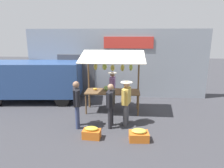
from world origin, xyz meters
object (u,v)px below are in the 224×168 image
at_px(vendor_with_sunhat, 112,86).
at_px(produce_crate_side, 92,133).
at_px(market_stall, 113,75).
at_px(shopper_with_shopping_bag, 111,103).
at_px(shopper_in_striped_shirt, 77,101).
at_px(parked_van, 31,78).
at_px(shopper_with_ponytail, 126,100).
at_px(produce_crate_near, 139,135).

bearing_deg(vendor_with_sunhat, produce_crate_side, -4.75).
distance_m(market_stall, shopper_with_shopping_bag, 1.64).
bearing_deg(shopper_with_shopping_bag, shopper_in_striped_shirt, 101.09).
bearing_deg(shopper_with_shopping_bag, market_stall, 8.36).
bearing_deg(market_stall, parked_van, -15.18).
xyz_separation_m(shopper_with_shopping_bag, parked_van, (4.05, -2.58, 0.24)).
bearing_deg(shopper_with_shopping_bag, produce_crate_side, 154.23).
xyz_separation_m(shopper_with_ponytail, produce_crate_near, (-0.40, 1.10, -0.76)).
height_order(shopper_with_ponytail, produce_crate_near, shopper_with_ponytail).
relative_size(market_stall, produce_crate_near, 4.06).
bearing_deg(produce_crate_near, shopper_in_striped_shirt, -20.20).
bearing_deg(shopper_in_striped_shirt, produce_crate_near, -126.71).
distance_m(shopper_with_shopping_bag, produce_crate_near, 1.45).
bearing_deg(shopper_with_shopping_bag, produce_crate_near, -126.47).
bearing_deg(produce_crate_side, shopper_in_striped_shirt, -49.76).
bearing_deg(shopper_with_shopping_bag, shopper_with_ponytail, -59.37).
bearing_deg(parked_van, shopper_with_ponytail, 147.99).
relative_size(market_stall, vendor_with_sunhat, 1.64).
height_order(parked_van, produce_crate_near, parked_van).
bearing_deg(produce_crate_near, produce_crate_side, -1.04).
xyz_separation_m(market_stall, shopper_with_ponytail, (-0.58, 1.26, -0.61)).
relative_size(shopper_in_striped_shirt, produce_crate_side, 2.86).
bearing_deg(produce_crate_near, shopper_with_shopping_bag, -42.76).
relative_size(vendor_with_sunhat, parked_van, 0.34).
bearing_deg(produce_crate_side, shopper_with_shopping_bag, -122.06).
bearing_deg(market_stall, produce_crate_side, 78.67).
bearing_deg(produce_crate_near, market_stall, -67.38).
height_order(market_stall, shopper_with_ponytail, market_stall).
bearing_deg(shopper_in_striped_shirt, parked_van, 30.78).
height_order(vendor_with_sunhat, shopper_with_ponytail, shopper_with_ponytail).
height_order(market_stall, produce_crate_near, market_stall).
bearing_deg(produce_crate_side, vendor_with_sunhat, -97.60).
bearing_deg(shopper_with_ponytail, produce_crate_side, 149.88).
distance_m(vendor_with_sunhat, produce_crate_side, 3.16).
height_order(vendor_with_sunhat, produce_crate_near, vendor_with_sunhat).
relative_size(shopper_in_striped_shirt, shopper_with_ponytail, 1.03).
height_order(shopper_in_striped_shirt, parked_van, parked_van).
height_order(parked_van, produce_crate_side, parked_van).
bearing_deg(parked_van, vendor_with_sunhat, 169.83).
distance_m(vendor_with_sunhat, shopper_with_shopping_bag, 2.22).
height_order(market_stall, shopper_in_striped_shirt, market_stall).
distance_m(parked_van, produce_crate_near, 6.13).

